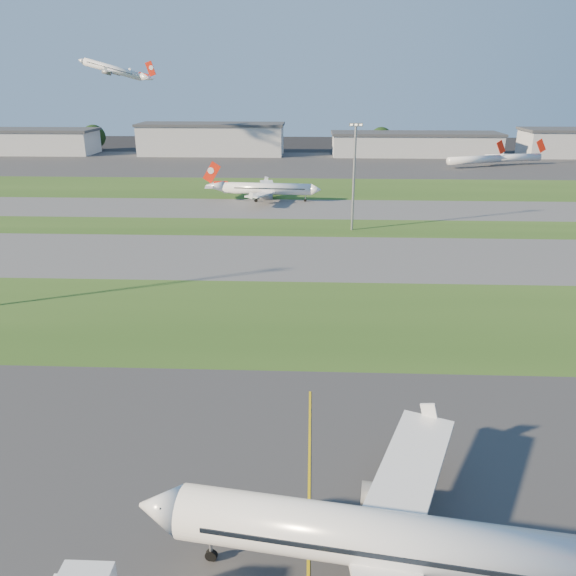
# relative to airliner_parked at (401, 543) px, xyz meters

# --- Properties ---
(grass_strip_a) EXTENTS (300.00, 34.00, 0.01)m
(grass_strip_a) POSITION_rel_airliner_parked_xyz_m (-11.57, 49.62, -4.37)
(grass_strip_a) COLOR #284818
(grass_strip_a) RESTS_ON ground
(taxiway_a) EXTENTS (300.00, 32.00, 0.01)m
(taxiway_a) POSITION_rel_airliner_parked_xyz_m (-11.57, 82.62, -4.37)
(taxiway_a) COLOR #515154
(taxiway_a) RESTS_ON ground
(grass_strip_b) EXTENTS (300.00, 18.00, 0.01)m
(grass_strip_b) POSITION_rel_airliner_parked_xyz_m (-11.57, 107.62, -4.37)
(grass_strip_b) COLOR #284818
(grass_strip_b) RESTS_ON ground
(taxiway_b) EXTENTS (300.00, 26.00, 0.01)m
(taxiway_b) POSITION_rel_airliner_parked_xyz_m (-11.57, 129.62, -4.37)
(taxiway_b) COLOR #515154
(taxiway_b) RESTS_ON ground
(grass_strip_c) EXTENTS (300.00, 40.00, 0.01)m
(grass_strip_c) POSITION_rel_airliner_parked_xyz_m (-11.57, 162.62, -4.37)
(grass_strip_c) COLOR #284818
(grass_strip_c) RESTS_ON ground
(apron_far) EXTENTS (400.00, 80.00, 0.01)m
(apron_far) POSITION_rel_airliner_parked_xyz_m (-11.57, 222.62, -4.37)
(apron_far) COLOR #333335
(apron_far) RESTS_ON ground
(airliner_parked) EXTENTS (39.82, 33.55, 12.47)m
(airliner_parked) POSITION_rel_airliner_parked_xyz_m (0.00, 0.00, 0.00)
(airliner_parked) COLOR white
(airliner_parked) RESTS_ON ground
(airliner_taxiing) EXTENTS (33.86, 28.64, 10.56)m
(airliner_taxiing) POSITION_rel_airliner_parked_xyz_m (-20.75, 140.56, -0.67)
(airliner_taxiing) COLOR white
(airliner_taxiing) RESTS_ON ground
(airliner_departing) EXTENTS (31.22, 26.42, 9.74)m
(airliner_departing) POSITION_rel_airliner_parked_xyz_m (-91.27, 219.72, 34.81)
(airliner_departing) COLOR white
(mini_jet_near) EXTENTS (27.16, 12.71, 9.48)m
(mini_jet_near) POSITION_rel_airliner_parked_xyz_m (62.54, 214.57, -1.10)
(mini_jet_near) COLOR white
(mini_jet_near) RESTS_ON ground
(mini_jet_far) EXTENTS (28.26, 8.88, 9.48)m
(mini_jet_far) POSITION_rel_airliner_parked_xyz_m (81.13, 222.40, -1.10)
(mini_jet_far) COLOR white
(mini_jet_far) RESTS_ON ground
(light_mast_centre) EXTENTS (3.20, 0.70, 25.80)m
(light_mast_centre) POSITION_rel_airliner_parked_xyz_m (3.43, 105.62, 10.43)
(light_mast_centre) COLOR gray
(light_mast_centre) RESTS_ON ground
(hangar_far_west) EXTENTS (91.80, 23.00, 12.20)m
(hangar_far_west) POSITION_rel_airliner_parked_xyz_m (-161.57, 252.62, 1.76)
(hangar_far_west) COLOR #A7ABAF
(hangar_far_west) RESTS_ON ground
(hangar_west) EXTENTS (71.40, 23.00, 15.20)m
(hangar_west) POSITION_rel_airliner_parked_xyz_m (-56.57, 252.62, 3.26)
(hangar_west) COLOR #A7ABAF
(hangar_west) RESTS_ON ground
(hangar_east) EXTENTS (81.60, 23.00, 11.20)m
(hangar_east) POSITION_rel_airliner_parked_xyz_m (43.43, 252.62, 1.26)
(hangar_east) COLOR #A7ABAF
(hangar_east) RESTS_ON ground
(tree_west) EXTENTS (12.10, 12.10, 13.20)m
(tree_west) POSITION_rel_airliner_parked_xyz_m (-121.57, 267.62, 2.76)
(tree_west) COLOR black
(tree_west) RESTS_ON ground
(tree_mid_west) EXTENTS (9.90, 9.90, 10.80)m
(tree_mid_west) POSITION_rel_airliner_parked_xyz_m (-31.57, 263.62, 1.46)
(tree_mid_west) COLOR black
(tree_mid_west) RESTS_ON ground
(tree_mid_east) EXTENTS (11.55, 11.55, 12.60)m
(tree_mid_east) POSITION_rel_airliner_parked_xyz_m (28.43, 266.62, 2.43)
(tree_mid_east) COLOR black
(tree_mid_east) RESTS_ON ground
(tree_east) EXTENTS (10.45, 10.45, 11.40)m
(tree_east) POSITION_rel_airliner_parked_xyz_m (103.43, 264.62, 1.78)
(tree_east) COLOR black
(tree_east) RESTS_ON ground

